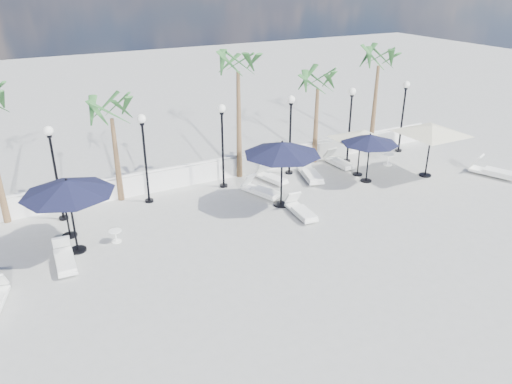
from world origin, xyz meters
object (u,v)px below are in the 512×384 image
lounger_3 (271,177)px  lounger_7 (493,171)px  lounger_0 (65,259)px  parasol_navy_right (370,139)px  parasol_navy_mid (282,149)px  lounger_4 (261,190)px  lounger_5 (301,210)px  lounger_6 (310,173)px  lounger_8 (339,162)px  parasol_cream_sq_b (432,126)px  parasol_navy_left (67,187)px  parasol_cream_sq_a (361,133)px  parasol_cream_small (62,191)px

lounger_3 → lounger_7: 10.70m
lounger_0 → parasol_navy_right: parasol_navy_right is taller
parasol_navy_right → lounger_7: bearing=-21.9°
parasol_navy_mid → parasol_navy_right: parasol_navy_mid is taller
lounger_4 → parasol_navy_right: size_ratio=0.77×
lounger_5 → lounger_4: bearing=105.1°
parasol_navy_right → lounger_6: bearing=144.5°
lounger_5 → parasol_navy_mid: (-0.22, 1.21, 2.28)m
lounger_5 → lounger_8: bearing=43.5°
parasol_cream_sq_b → parasol_navy_right: bearing=165.1°
parasol_navy_left → parasol_navy_mid: bearing=-0.8°
lounger_5 → parasol_navy_mid: parasol_navy_mid is taller
lounger_4 → parasol_navy_left: bearing=168.0°
lounger_0 → lounger_8: size_ratio=1.02×
lounger_3 → parasol_cream_sq_a: 4.68m
lounger_3 → lounger_5: bearing=-115.5°
lounger_4 → lounger_8: 5.35m
lounger_8 → parasol_navy_right: (-0.05, -2.25, 1.83)m
parasol_navy_left → parasol_cream_sq_a: 13.33m
lounger_3 → lounger_6: lounger_6 is taller
lounger_0 → parasol_cream_small: 2.63m
lounger_4 → parasol_cream_small: 8.23m
parasol_navy_left → lounger_4: bearing=8.4°
parasol_cream_small → lounger_8: bearing=5.5°
lounger_4 → parasol_cream_sq_a: bearing=-21.3°
parasol_navy_left → parasol_navy_mid: (8.26, -0.11, 0.07)m
parasol_cream_sq_b → lounger_7: bearing=-28.7°
lounger_5 → parasol_navy_mid: size_ratio=0.59×
lounger_3 → parasol_navy_mid: parasol_navy_mid is taller
parasol_navy_mid → parasol_navy_right: 4.90m
lounger_4 → lounger_7: bearing=-37.1°
lounger_8 → lounger_4: bearing=-168.4°
lounger_3 → lounger_5: size_ratio=0.96×
lounger_5 → parasol_navy_left: 8.87m
parasol_cream_sq_a → parasol_navy_right: bearing=-100.1°
lounger_3 → parasol_navy_mid: 3.48m
lounger_6 → parasol_cream_small: size_ratio=1.04×
parasol_navy_left → lounger_3: bearing=14.3°
parasol_navy_mid → lounger_5: bearing=-79.6°
lounger_8 → parasol_cream_sq_b: 4.78m
parasol_cream_small → lounger_6: bearing=2.8°
lounger_0 → lounger_7: lounger_7 is taller
lounger_0 → parasol_navy_mid: size_ratio=0.59×
lounger_8 → parasol_cream_small: parasol_cream_small is taller
parasol_cream_sq_a → parasol_navy_mid: bearing=-166.3°
parasol_navy_right → parasol_cream_sq_a: size_ratio=0.56×
lounger_6 → parasol_navy_left: (-11.00, -1.80, 2.18)m
parasol_cream_sq_a → parasol_cream_sq_b: bearing=-30.0°
lounger_3 → parasol_cream_small: parasol_cream_small is taller
parasol_navy_left → parasol_navy_right: size_ratio=1.20×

